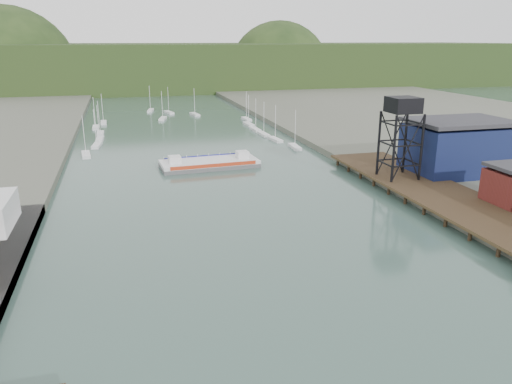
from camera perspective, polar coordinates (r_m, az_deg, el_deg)
east_pier at (r=95.60m, az=20.76°, el=-0.44°), size 14.00×70.00×2.45m
lift_tower at (r=102.22m, az=16.43°, el=8.98°), size 6.50×6.50×16.00m
blue_shed at (r=113.63m, az=22.06°, el=4.78°), size 20.50×14.50×11.30m
marina_sailboats at (r=170.31m, az=-8.88°, el=7.26°), size 57.71×92.65×0.90m
distant_hills at (r=330.64m, az=-13.01°, el=13.48°), size 500.00×120.00×80.00m
chain_ferry at (r=117.81m, az=-5.35°, el=3.30°), size 23.12×10.52×3.25m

